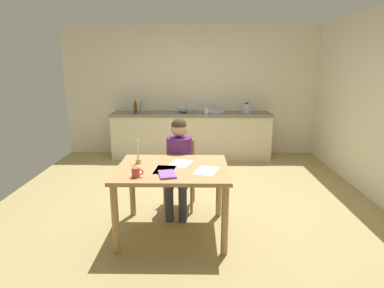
% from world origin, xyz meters
% --- Properties ---
extents(ground_plane, '(5.20, 5.20, 0.04)m').
position_xyz_m(ground_plane, '(0.00, 0.00, -0.02)').
color(ground_plane, tan).
extents(wall_back, '(5.20, 0.12, 2.60)m').
position_xyz_m(wall_back, '(0.00, 2.60, 1.30)').
color(wall_back, silver).
rests_on(wall_back, ground).
extents(kitchen_counter, '(3.16, 0.64, 0.90)m').
position_xyz_m(kitchen_counter, '(0.00, 2.24, 0.45)').
color(kitchen_counter, beige).
rests_on(kitchen_counter, ground).
extents(dining_table, '(1.19, 0.96, 0.77)m').
position_xyz_m(dining_table, '(-0.15, -0.81, 0.66)').
color(dining_table, tan).
rests_on(dining_table, ground).
extents(chair_at_table, '(0.42, 0.42, 0.87)m').
position_xyz_m(chair_at_table, '(-0.11, -0.09, 0.49)').
color(chair_at_table, tan).
rests_on(chair_at_table, ground).
extents(person_seated, '(0.34, 0.60, 1.19)m').
position_xyz_m(person_seated, '(-0.12, -0.24, 0.68)').
color(person_seated, '#592666').
rests_on(person_seated, ground).
extents(coffee_mug, '(0.12, 0.08, 0.09)m').
position_xyz_m(coffee_mug, '(-0.48, -1.12, 0.82)').
color(coffee_mug, '#D84C3F').
rests_on(coffee_mug, dining_table).
extents(candlestick, '(0.06, 0.06, 0.27)m').
position_xyz_m(candlestick, '(-0.54, -0.69, 0.84)').
color(candlestick, gold).
rests_on(candlestick, dining_table).
extents(book_magazine, '(0.21, 0.27, 0.02)m').
position_xyz_m(book_magazine, '(-0.19, -1.07, 0.78)').
color(book_magazine, '#9154BC').
rests_on(book_magazine, dining_table).
extents(paper_letter, '(0.29, 0.35, 0.00)m').
position_xyz_m(paper_letter, '(0.21, -0.92, 0.77)').
color(paper_letter, white).
rests_on(paper_letter, dining_table).
extents(paper_bill, '(0.24, 0.32, 0.00)m').
position_xyz_m(paper_bill, '(-0.23, -0.90, 0.77)').
color(paper_bill, white).
rests_on(paper_bill, dining_table).
extents(paper_envelope, '(0.29, 0.35, 0.00)m').
position_xyz_m(paper_envelope, '(-0.07, -0.68, 0.77)').
color(paper_envelope, white).
rests_on(paper_envelope, dining_table).
extents(paper_receipt, '(0.24, 0.32, 0.00)m').
position_xyz_m(paper_receipt, '(-0.22, -0.90, 0.77)').
color(paper_receipt, white).
rests_on(paper_receipt, dining_table).
extents(sink_unit, '(0.36, 0.36, 0.24)m').
position_xyz_m(sink_unit, '(0.47, 2.24, 0.92)').
color(sink_unit, '#B2B7BC').
rests_on(sink_unit, kitchen_counter).
extents(bottle_oil, '(0.07, 0.07, 0.26)m').
position_xyz_m(bottle_oil, '(-1.09, 2.16, 1.01)').
color(bottle_oil, '#593319').
rests_on(bottle_oil, kitchen_counter).
extents(bottle_vinegar, '(0.07, 0.07, 0.26)m').
position_xyz_m(bottle_vinegar, '(-0.99, 2.25, 1.01)').
color(bottle_vinegar, '#8C999E').
rests_on(bottle_vinegar, kitchen_counter).
extents(mixing_bowl, '(0.19, 0.19, 0.09)m').
position_xyz_m(mixing_bowl, '(-0.16, 2.28, 0.94)').
color(mixing_bowl, '#668C99').
rests_on(mixing_bowl, kitchen_counter).
extents(stovetop_kettle, '(0.18, 0.18, 0.22)m').
position_xyz_m(stovetop_kettle, '(1.09, 2.24, 1.00)').
color(stovetop_kettle, '#B7BABF').
rests_on(stovetop_kettle, kitchen_counter).
extents(wine_glass_near_sink, '(0.07, 0.07, 0.15)m').
position_xyz_m(wine_glass_near_sink, '(0.06, 2.39, 1.01)').
color(wine_glass_near_sink, silver).
rests_on(wine_glass_near_sink, kitchen_counter).
extents(wine_glass_by_kettle, '(0.07, 0.07, 0.15)m').
position_xyz_m(wine_glass_by_kettle, '(-0.04, 2.39, 1.01)').
color(wine_glass_by_kettle, silver).
rests_on(wine_glass_by_kettle, kitchen_counter).
extents(wine_glass_back_left, '(0.07, 0.07, 0.15)m').
position_xyz_m(wine_glass_back_left, '(-0.18, 2.39, 1.01)').
color(wine_glass_back_left, silver).
rests_on(wine_glass_back_left, kitchen_counter).
extents(wine_glass_back_right, '(0.07, 0.07, 0.15)m').
position_xyz_m(wine_glass_back_right, '(-0.23, 2.39, 1.01)').
color(wine_glass_back_right, silver).
rests_on(wine_glass_back_right, kitchen_counter).
extents(teacup_on_counter, '(0.12, 0.08, 0.11)m').
position_xyz_m(teacup_on_counter, '(0.30, 2.09, 0.96)').
color(teacup_on_counter, white).
rests_on(teacup_on_counter, kitchen_counter).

